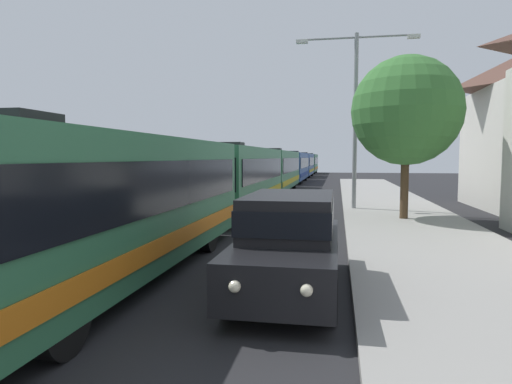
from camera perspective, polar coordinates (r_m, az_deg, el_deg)
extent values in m
cube|color=#33724C|center=(9.77, -17.71, -1.11)|extent=(2.50, 11.37, 2.70)
cube|color=black|center=(9.21, -10.78, 0.88)|extent=(0.04, 10.46, 1.00)
cube|color=black|center=(10.40, -23.94, 0.98)|extent=(0.04, 10.46, 1.00)
cube|color=orange|center=(9.35, -10.61, -6.17)|extent=(0.03, 10.80, 0.36)
cylinder|color=black|center=(6.49, -23.77, -14.95)|extent=(0.28, 1.00, 1.00)
cylinder|color=black|center=(12.39, -6.15, -5.37)|extent=(0.28, 1.00, 1.00)
cylinder|color=black|center=(13.18, -15.39, -4.90)|extent=(0.28, 1.00, 1.00)
cube|color=#33724C|center=(21.21, -2.09, 2.03)|extent=(2.50, 11.58, 2.70)
cube|color=black|center=(20.96, 1.31, 2.96)|extent=(0.04, 10.65, 1.00)
cube|color=black|center=(21.51, -5.40, 2.98)|extent=(0.04, 10.65, 1.00)
cube|color=black|center=(15.58, -6.73, 2.21)|extent=(2.30, 0.04, 1.20)
cube|color=gold|center=(21.02, 1.33, -0.17)|extent=(0.03, 11.00, 0.36)
cube|color=black|center=(17.82, -4.54, 6.14)|extent=(1.75, 0.90, 0.16)
cylinder|color=black|center=(17.58, -1.11, -2.41)|extent=(0.28, 1.00, 1.00)
cylinder|color=black|center=(18.15, -7.94, -2.23)|extent=(0.28, 1.00, 1.00)
cylinder|color=black|center=(24.22, 2.10, -0.50)|extent=(0.28, 1.00, 1.00)
cylinder|color=black|center=(24.63, -2.97, -0.42)|extent=(0.28, 1.00, 1.00)
cube|color=#33724C|center=(33.31, 2.51, 2.94)|extent=(2.50, 12.27, 2.70)
cube|color=black|center=(33.15, 4.69, 3.52)|extent=(0.04, 11.29, 1.00)
cube|color=black|center=(33.51, 0.36, 3.55)|extent=(0.04, 11.29, 1.00)
cube|color=black|center=(27.23, 0.72, 3.22)|extent=(2.30, 0.04, 1.20)
cube|color=gold|center=(33.19, 4.70, 1.54)|extent=(0.03, 11.66, 0.36)
cube|color=black|center=(29.66, 1.54, 5.51)|extent=(1.75, 0.90, 0.16)
cylinder|color=black|center=(29.46, 3.60, 0.39)|extent=(0.28, 1.00, 1.00)
cylinder|color=black|center=(29.81, -0.60, 0.44)|extent=(0.28, 1.00, 1.00)
cylinder|color=black|center=(36.59, 4.94, 1.18)|extent=(0.28, 1.00, 1.00)
cylinder|color=black|center=(36.86, 1.54, 1.22)|extent=(0.28, 1.00, 1.00)
cube|color=#284C8C|center=(46.36, 4.76, 3.37)|extent=(2.50, 11.95, 2.70)
cube|color=black|center=(46.25, 6.33, 3.79)|extent=(0.04, 11.00, 1.00)
cube|color=black|center=(46.50, 3.20, 3.81)|extent=(0.04, 11.00, 1.00)
cube|color=black|center=(40.40, 3.92, 3.63)|extent=(2.30, 0.04, 1.20)
cube|color=navy|center=(46.28, 6.33, 2.37)|extent=(0.03, 11.36, 0.36)
cube|color=black|center=(42.79, 4.30, 5.19)|extent=(1.75, 0.90, 0.16)
cylinder|color=black|center=(42.62, 5.73, 1.65)|extent=(0.28, 1.00, 1.00)
cylinder|color=black|center=(42.85, 2.80, 1.68)|extent=(0.28, 1.00, 1.00)
cylinder|color=black|center=(49.58, 6.40, 2.04)|extent=(0.28, 1.00, 1.00)
cylinder|color=black|center=(49.79, 3.87, 2.07)|extent=(0.28, 1.00, 1.00)
cube|color=#284C8C|center=(58.95, 5.99, 3.61)|extent=(2.50, 10.80, 2.70)
cube|color=black|center=(58.86, 7.22, 3.93)|extent=(0.04, 9.94, 1.00)
cube|color=black|center=(59.06, 4.76, 3.96)|extent=(0.04, 9.94, 1.00)
cube|color=black|center=(53.55, 5.53, 3.84)|extent=(2.30, 0.04, 1.20)
cube|color=gold|center=(58.89, 7.22, 2.81)|extent=(0.03, 10.26, 0.36)
cube|color=black|center=(55.72, 5.74, 5.03)|extent=(1.75, 0.90, 0.16)
cylinder|color=black|center=(55.57, 6.84, 2.31)|extent=(0.28, 1.00, 1.00)
cylinder|color=black|center=(55.75, 4.58, 2.33)|extent=(0.28, 1.00, 1.00)
cylinder|color=black|center=(61.87, 7.21, 2.52)|extent=(0.28, 1.00, 1.00)
cylinder|color=black|center=(62.04, 5.18, 2.55)|extent=(0.28, 1.00, 1.00)
cube|color=#33724C|center=(71.57, 6.78, 3.76)|extent=(2.50, 10.70, 2.70)
cube|color=black|center=(71.49, 7.80, 4.03)|extent=(0.04, 9.84, 1.00)
cube|color=black|center=(71.66, 5.77, 4.05)|extent=(0.04, 9.84, 1.00)
cube|color=black|center=(66.21, 6.48, 3.96)|extent=(2.30, 0.04, 1.20)
cube|color=orange|center=(71.51, 7.80, 3.10)|extent=(0.03, 10.16, 0.36)
cube|color=black|center=(68.36, 6.62, 4.92)|extent=(1.75, 0.90, 0.16)
cylinder|color=black|center=(68.22, 7.51, 2.70)|extent=(0.28, 1.00, 1.00)
cylinder|color=black|center=(68.37, 5.67, 2.73)|extent=(0.28, 1.00, 1.00)
cylinder|color=black|center=(74.47, 7.76, 2.85)|extent=(0.28, 1.00, 1.00)
cylinder|color=black|center=(74.60, 6.07, 2.87)|extent=(0.28, 1.00, 1.00)
cube|color=black|center=(8.68, 4.28, -8.28)|extent=(1.84, 4.88, 0.80)
cube|color=black|center=(8.69, 4.42, -2.91)|extent=(1.62, 2.83, 0.80)
cube|color=black|center=(8.69, 4.42, -2.91)|extent=(1.66, 2.93, 0.44)
sphere|color=#F9EFCC|center=(6.39, -2.77, -12.06)|extent=(0.18, 0.18, 0.18)
sphere|color=#F9EFCC|center=(6.24, 6.53, -12.48)|extent=(0.18, 0.18, 0.18)
cylinder|color=black|center=(7.47, -3.46, -13.19)|extent=(0.22, 0.70, 0.70)
cylinder|color=black|center=(7.27, 9.57, -13.75)|extent=(0.22, 0.70, 0.70)
cylinder|color=black|center=(10.33, 0.62, -8.18)|extent=(0.22, 0.70, 0.70)
cylinder|color=black|center=(10.19, 9.84, -8.43)|extent=(0.22, 0.70, 0.70)
cube|color=black|center=(67.83, 3.77, 3.53)|extent=(2.30, 1.80, 2.20)
cube|color=silver|center=(71.99, 4.16, 3.86)|extent=(2.35, 6.58, 2.70)
cube|color=black|center=(66.91, 3.68, 3.77)|extent=(2.07, 0.04, 0.90)
cylinder|color=black|center=(67.99, 2.90, 2.69)|extent=(0.26, 0.90, 0.90)
cylinder|color=black|center=(67.75, 4.63, 2.67)|extent=(0.26, 0.90, 0.90)
cylinder|color=black|center=(73.53, 3.47, 2.83)|extent=(0.26, 0.90, 0.90)
cylinder|color=black|center=(73.31, 5.07, 2.81)|extent=(0.26, 0.90, 0.90)
cylinder|color=gray|center=(21.91, 12.66, 8.81)|extent=(0.20, 0.20, 8.30)
cylinder|color=gray|center=(22.55, 9.40, 18.91)|extent=(2.57, 0.10, 0.10)
cube|color=silver|center=(22.59, 5.95, 18.71)|extent=(0.56, 0.28, 0.16)
cylinder|color=gray|center=(22.64, 16.28, 18.74)|extent=(2.57, 0.10, 0.10)
cube|color=silver|center=(22.77, 19.66, 18.36)|extent=(0.56, 0.28, 0.16)
cylinder|color=#4C3823|center=(18.76, 18.58, 0.67)|extent=(0.32, 0.32, 2.58)
sphere|color=#387033|center=(18.82, 18.82, 9.88)|extent=(4.33, 4.33, 4.33)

